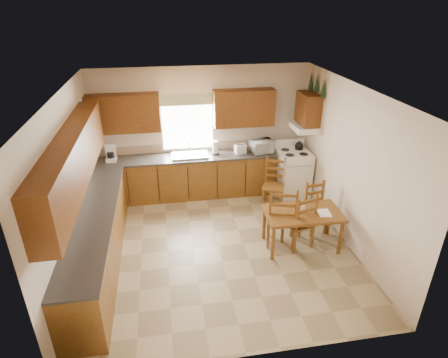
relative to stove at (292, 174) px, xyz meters
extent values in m
plane|color=tan|center=(-1.86, -1.63, -0.49)|extent=(4.50, 4.50, 0.00)
plane|color=olive|center=(-1.86, -1.63, 2.21)|extent=(4.50, 4.50, 0.00)
plane|color=beige|center=(-4.11, -1.63, 0.86)|extent=(4.50, 4.50, 0.00)
plane|color=beige|center=(0.39, -1.63, 0.86)|extent=(4.50, 4.50, 0.00)
plane|color=beige|center=(-1.86, 0.62, 0.86)|extent=(4.50, 4.50, 0.00)
plane|color=beige|center=(-1.86, -3.88, 0.86)|extent=(4.50, 4.50, 0.00)
cube|color=brown|center=(-2.24, 0.32, -0.05)|extent=(3.75, 0.60, 0.88)
cube|color=brown|center=(-3.81, -1.78, -0.05)|extent=(0.60, 3.60, 0.88)
cube|color=#3A3531|center=(-2.24, 0.32, 0.41)|extent=(3.75, 0.63, 0.04)
cube|color=#3A3531|center=(-3.81, -1.78, 0.41)|extent=(0.63, 3.60, 0.04)
cube|color=#9A7F64|center=(-2.24, 0.61, 0.52)|extent=(3.75, 0.01, 0.18)
cube|color=brown|center=(-3.41, 0.46, 1.37)|extent=(1.41, 0.33, 0.75)
cube|color=brown|center=(-1.00, 0.46, 1.37)|extent=(1.25, 0.33, 0.75)
cube|color=brown|center=(-3.95, -1.78, 1.37)|extent=(0.33, 3.60, 0.75)
cube|color=brown|center=(0.22, 0.02, 1.41)|extent=(0.33, 0.62, 0.62)
cube|color=white|center=(0.17, 0.02, 1.03)|extent=(0.44, 0.62, 0.12)
cube|color=white|center=(-2.16, 0.59, 1.06)|extent=(1.13, 0.02, 1.18)
cube|color=white|center=(-2.16, 0.59, 1.06)|extent=(1.05, 0.01, 1.10)
cube|color=#58753E|center=(-2.16, 0.56, 1.56)|extent=(1.19, 0.01, 0.24)
cube|color=silver|center=(-2.16, 0.32, 0.45)|extent=(0.75, 0.45, 0.04)
cone|color=#193F1A|center=(0.35, -0.30, 1.89)|extent=(0.22, 0.22, 0.36)
cone|color=#193F1A|center=(0.35, 0.02, 1.93)|extent=(0.22, 0.22, 0.36)
cone|color=#193F1A|center=(0.35, 0.34, 1.89)|extent=(0.22, 0.22, 0.36)
cube|color=white|center=(0.00, 0.00, 0.00)|extent=(0.67, 0.69, 0.97)
cube|color=white|center=(-3.75, 0.34, 0.59)|extent=(0.25, 0.27, 0.32)
cylinder|color=white|center=(-1.62, 0.34, 0.58)|extent=(0.14, 0.14, 0.29)
cube|color=white|center=(-1.09, 0.31, 0.53)|extent=(0.26, 0.20, 0.19)
imported|color=white|center=(-0.63, 0.27, 0.57)|extent=(0.51, 0.41, 0.27)
cube|color=brown|center=(-0.46, -1.84, -0.15)|extent=(1.29, 0.76, 0.68)
cube|color=brown|center=(-0.77, -1.69, 0.08)|extent=(0.59, 0.57, 1.14)
cube|color=brown|center=(-0.51, -1.80, 0.03)|extent=(0.53, 0.52, 1.03)
cube|color=brown|center=(-0.02, -1.45, -0.02)|extent=(0.44, 0.42, 0.94)
cube|color=brown|center=(-0.54, -0.41, 0.02)|extent=(0.55, 0.54, 1.01)
cube|color=white|center=(-0.12, -1.93, 0.20)|extent=(0.23, 0.29, 0.00)
cube|color=white|center=(-0.47, -1.83, 0.25)|extent=(0.09, 0.05, 0.12)
camera|label=1|loc=(-2.65, -6.91, 3.45)|focal=30.00mm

